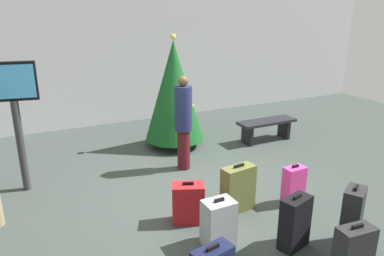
{
  "coord_description": "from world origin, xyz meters",
  "views": [
    {
      "loc": [
        -2.38,
        -4.67,
        2.79
      ],
      "look_at": [
        0.18,
        0.56,
        0.9
      ],
      "focal_mm": 33.8,
      "sensor_mm": 36.0,
      "label": 1
    }
  ],
  "objects_px": {
    "traveller_1": "(183,121)",
    "suitcase_1": "(238,189)",
    "suitcase_0": "(295,223)",
    "holiday_tree": "(174,91)",
    "suitcase_2": "(352,218)",
    "suitcase_4": "(188,203)",
    "suitcase_6": "(219,223)",
    "suitcase_7": "(294,185)",
    "waiting_bench": "(266,126)",
    "suitcase_5": "(353,255)",
    "flight_info_kiosk": "(15,106)"
  },
  "relations": [
    {
      "from": "holiday_tree",
      "to": "suitcase_2",
      "type": "relative_size",
      "value": 2.87
    },
    {
      "from": "suitcase_6",
      "to": "flight_info_kiosk",
      "type": "bearing_deg",
      "value": 128.22
    },
    {
      "from": "suitcase_0",
      "to": "suitcase_6",
      "type": "height_order",
      "value": "suitcase_0"
    },
    {
      "from": "flight_info_kiosk",
      "to": "traveller_1",
      "type": "bearing_deg",
      "value": -7.97
    },
    {
      "from": "traveller_1",
      "to": "suitcase_5",
      "type": "distance_m",
      "value": 3.54
    },
    {
      "from": "waiting_bench",
      "to": "suitcase_5",
      "type": "bearing_deg",
      "value": -115.45
    },
    {
      "from": "suitcase_1",
      "to": "suitcase_4",
      "type": "bearing_deg",
      "value": 176.7
    },
    {
      "from": "waiting_bench",
      "to": "suitcase_1",
      "type": "xyz_separation_m",
      "value": [
        -2.21,
        -2.24,
        -0.01
      ]
    },
    {
      "from": "suitcase_1",
      "to": "suitcase_2",
      "type": "distance_m",
      "value": 1.54
    },
    {
      "from": "suitcase_2",
      "to": "suitcase_1",
      "type": "bearing_deg",
      "value": 119.88
    },
    {
      "from": "holiday_tree",
      "to": "suitcase_5",
      "type": "distance_m",
      "value": 4.71
    },
    {
      "from": "holiday_tree",
      "to": "flight_info_kiosk",
      "type": "relative_size",
      "value": 1.13
    },
    {
      "from": "traveller_1",
      "to": "suitcase_7",
      "type": "height_order",
      "value": "traveller_1"
    },
    {
      "from": "suitcase_1",
      "to": "suitcase_6",
      "type": "bearing_deg",
      "value": -138.56
    },
    {
      "from": "suitcase_4",
      "to": "traveller_1",
      "type": "bearing_deg",
      "value": 67.11
    },
    {
      "from": "traveller_1",
      "to": "suitcase_7",
      "type": "xyz_separation_m",
      "value": [
        0.95,
        -1.89,
        -0.62
      ]
    },
    {
      "from": "suitcase_0",
      "to": "suitcase_2",
      "type": "bearing_deg",
      "value": -25.49
    },
    {
      "from": "holiday_tree",
      "to": "suitcase_7",
      "type": "height_order",
      "value": "holiday_tree"
    },
    {
      "from": "holiday_tree",
      "to": "suitcase_0",
      "type": "relative_size",
      "value": 3.32
    },
    {
      "from": "suitcase_4",
      "to": "suitcase_6",
      "type": "height_order",
      "value": "suitcase_6"
    },
    {
      "from": "holiday_tree",
      "to": "suitcase_6",
      "type": "height_order",
      "value": "holiday_tree"
    },
    {
      "from": "holiday_tree",
      "to": "waiting_bench",
      "type": "height_order",
      "value": "holiday_tree"
    },
    {
      "from": "traveller_1",
      "to": "suitcase_1",
      "type": "relative_size",
      "value": 2.39
    },
    {
      "from": "suitcase_1",
      "to": "suitcase_7",
      "type": "bearing_deg",
      "value": -13.12
    },
    {
      "from": "holiday_tree",
      "to": "suitcase_1",
      "type": "distance_m",
      "value": 2.99
    },
    {
      "from": "traveller_1",
      "to": "suitcase_0",
      "type": "distance_m",
      "value": 2.8
    },
    {
      "from": "suitcase_0",
      "to": "suitcase_1",
      "type": "distance_m",
      "value": 1.05
    },
    {
      "from": "suitcase_5",
      "to": "suitcase_6",
      "type": "distance_m",
      "value": 1.53
    },
    {
      "from": "holiday_tree",
      "to": "suitcase_0",
      "type": "xyz_separation_m",
      "value": [
        -0.09,
        -3.89,
        -0.87
      ]
    },
    {
      "from": "holiday_tree",
      "to": "suitcase_2",
      "type": "bearing_deg",
      "value": -82.81
    },
    {
      "from": "holiday_tree",
      "to": "flight_info_kiosk",
      "type": "bearing_deg",
      "value": -165.15
    },
    {
      "from": "holiday_tree",
      "to": "suitcase_5",
      "type": "bearing_deg",
      "value": -89.29
    },
    {
      "from": "suitcase_1",
      "to": "suitcase_4",
      "type": "distance_m",
      "value": 0.78
    },
    {
      "from": "suitcase_6",
      "to": "suitcase_4",
      "type": "bearing_deg",
      "value": 100.56
    },
    {
      "from": "flight_info_kiosk",
      "to": "traveller_1",
      "type": "relative_size",
      "value": 1.2
    },
    {
      "from": "flight_info_kiosk",
      "to": "suitcase_0",
      "type": "bearing_deg",
      "value": -47.0
    },
    {
      "from": "suitcase_0",
      "to": "suitcase_6",
      "type": "relative_size",
      "value": 1.12
    },
    {
      "from": "suitcase_7",
      "to": "suitcase_1",
      "type": "bearing_deg",
      "value": 166.88
    },
    {
      "from": "suitcase_6",
      "to": "holiday_tree",
      "type": "bearing_deg",
      "value": 75.32
    },
    {
      "from": "suitcase_0",
      "to": "suitcase_2",
      "type": "xyz_separation_m",
      "value": [
        0.62,
        -0.3,
        0.06
      ]
    },
    {
      "from": "suitcase_4",
      "to": "suitcase_5",
      "type": "relative_size",
      "value": 0.87
    },
    {
      "from": "suitcase_4",
      "to": "suitcase_5",
      "type": "xyz_separation_m",
      "value": [
        1.08,
        -1.82,
        0.05
      ]
    },
    {
      "from": "suitcase_0",
      "to": "suitcase_6",
      "type": "bearing_deg",
      "value": 150.59
    },
    {
      "from": "flight_info_kiosk",
      "to": "suitcase_6",
      "type": "distance_m",
      "value": 3.55
    },
    {
      "from": "traveller_1",
      "to": "suitcase_0",
      "type": "xyz_separation_m",
      "value": [
        0.23,
        -2.73,
        -0.58
      ]
    },
    {
      "from": "waiting_bench",
      "to": "suitcase_2",
      "type": "relative_size",
      "value": 1.64
    },
    {
      "from": "suitcase_0",
      "to": "suitcase_5",
      "type": "bearing_deg",
      "value": -78.47
    },
    {
      "from": "traveller_1",
      "to": "suitcase_1",
      "type": "height_order",
      "value": "traveller_1"
    },
    {
      "from": "holiday_tree",
      "to": "suitcase_0",
      "type": "distance_m",
      "value": 3.99
    },
    {
      "from": "suitcase_5",
      "to": "suitcase_1",
      "type": "bearing_deg",
      "value": 99.49
    }
  ]
}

